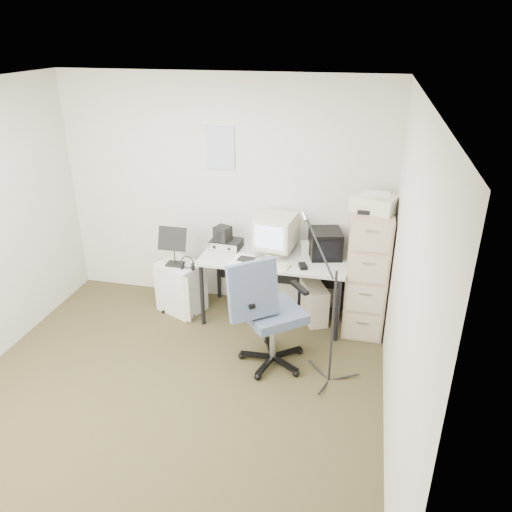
% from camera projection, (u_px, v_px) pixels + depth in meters
% --- Properties ---
extents(floor, '(3.60, 3.60, 0.01)m').
position_uv_depth(floor, '(170.00, 395.00, 4.30)').
color(floor, '#39341F').
rests_on(floor, ground).
extents(ceiling, '(3.60, 3.60, 0.01)m').
position_uv_depth(ceiling, '(142.00, 92.00, 3.25)').
color(ceiling, white).
rests_on(ceiling, ground).
extents(wall_back, '(3.60, 0.02, 2.50)m').
position_uv_depth(wall_back, '(224.00, 194.00, 5.37)').
color(wall_back, beige).
rests_on(wall_back, ground).
extents(wall_right, '(0.02, 3.60, 2.50)m').
position_uv_depth(wall_right, '(403.00, 290.00, 3.41)').
color(wall_right, beige).
rests_on(wall_right, ground).
extents(wall_calendar, '(0.30, 0.02, 0.44)m').
position_uv_depth(wall_calendar, '(220.00, 148.00, 5.15)').
color(wall_calendar, white).
rests_on(wall_calendar, wall_back).
extents(filing_cabinet, '(0.40, 0.60, 1.30)m').
position_uv_depth(filing_cabinet, '(367.00, 271.00, 5.02)').
color(filing_cabinet, gray).
rests_on(filing_cabinet, floor).
extents(printer, '(0.47, 0.39, 0.15)m').
position_uv_depth(printer, '(374.00, 203.00, 4.69)').
color(printer, white).
rests_on(printer, filing_cabinet).
extents(desk, '(1.50, 0.70, 0.73)m').
position_uv_depth(desk, '(274.00, 287.00, 5.30)').
color(desk, beige).
rests_on(desk, floor).
extents(crt_monitor, '(0.42, 0.44, 0.42)m').
position_uv_depth(crt_monitor, '(276.00, 235.00, 5.14)').
color(crt_monitor, white).
rests_on(crt_monitor, desk).
extents(crt_tv, '(0.38, 0.40, 0.28)m').
position_uv_depth(crt_tv, '(325.00, 243.00, 5.10)').
color(crt_tv, black).
rests_on(crt_tv, desk).
extents(desk_speaker, '(0.10, 0.10, 0.15)m').
position_uv_depth(desk_speaker, '(305.00, 248.00, 5.15)').
color(desk_speaker, beige).
rests_on(desk_speaker, desk).
extents(keyboard, '(0.42, 0.21, 0.02)m').
position_uv_depth(keyboard, '(269.00, 264.00, 4.95)').
color(keyboard, white).
rests_on(keyboard, desk).
extents(mouse, '(0.11, 0.14, 0.04)m').
position_uv_depth(mouse, '(303.00, 266.00, 4.90)').
color(mouse, black).
rests_on(mouse, desk).
extents(radio_receiver, '(0.34, 0.25, 0.09)m').
position_uv_depth(radio_receiver, '(226.00, 244.00, 5.33)').
color(radio_receiver, black).
rests_on(radio_receiver, desk).
extents(radio_speaker, '(0.20, 0.19, 0.16)m').
position_uv_depth(radio_speaker, '(223.00, 234.00, 5.27)').
color(radio_speaker, black).
rests_on(radio_speaker, radio_receiver).
extents(papers, '(0.24, 0.30, 0.02)m').
position_uv_depth(papers, '(242.00, 260.00, 5.05)').
color(papers, white).
rests_on(papers, desk).
extents(pc_tower, '(0.36, 0.48, 0.41)m').
position_uv_depth(pc_tower, '(314.00, 302.00, 5.34)').
color(pc_tower, white).
rests_on(pc_tower, floor).
extents(office_chair, '(0.90, 0.90, 1.11)m').
position_uv_depth(office_chair, '(273.00, 312.00, 4.49)').
color(office_chair, '#4D5D7B').
rests_on(office_chair, floor).
extents(side_cart, '(0.57, 0.52, 0.56)m').
position_uv_depth(side_cart, '(181.00, 287.00, 5.49)').
color(side_cart, silver).
rests_on(side_cart, floor).
extents(music_stand, '(0.34, 0.26, 0.45)m').
position_uv_depth(music_stand, '(174.00, 246.00, 5.26)').
color(music_stand, black).
rests_on(music_stand, side_cart).
extents(headphones, '(0.17, 0.17, 0.03)m').
position_uv_depth(headphones, '(188.00, 265.00, 5.23)').
color(headphones, black).
rests_on(headphones, side_cart).
extents(mic_stand, '(0.03, 0.03, 1.43)m').
position_uv_depth(mic_stand, '(334.00, 311.00, 4.19)').
color(mic_stand, black).
rests_on(mic_stand, floor).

